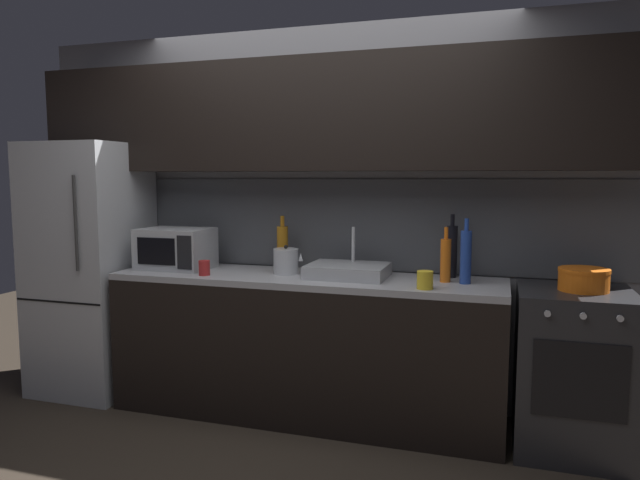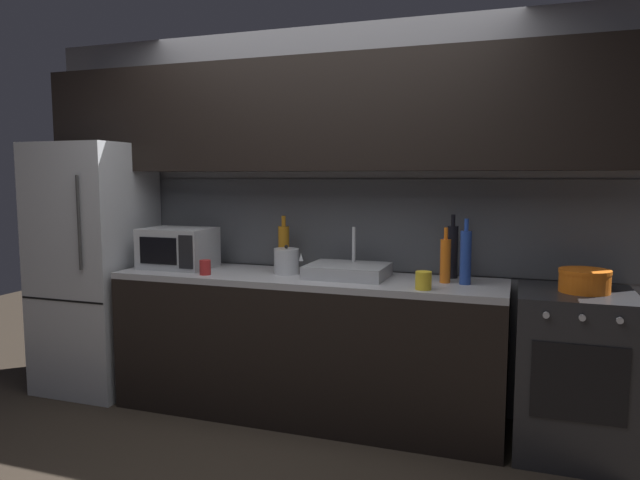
# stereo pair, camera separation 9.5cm
# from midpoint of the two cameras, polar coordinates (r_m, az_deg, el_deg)

# --- Properties ---
(back_wall) EXTENTS (4.18, 0.44, 2.50)m
(back_wall) POSITION_cam_midpoint_polar(r_m,az_deg,el_deg) (3.85, 0.74, 6.77)
(back_wall) COLOR slate
(back_wall) RESTS_ON ground
(counter_run) EXTENTS (2.44, 0.60, 0.90)m
(counter_run) POSITION_cam_midpoint_polar(r_m,az_deg,el_deg) (3.72, -0.74, -10.38)
(counter_run) COLOR black
(counter_run) RESTS_ON ground
(refrigerator) EXTENTS (0.68, 0.69, 1.74)m
(refrigerator) POSITION_cam_midpoint_polar(r_m,az_deg,el_deg) (4.42, -20.72, -2.51)
(refrigerator) COLOR #ADAFB5
(refrigerator) RESTS_ON ground
(oven_range) EXTENTS (0.60, 0.62, 0.90)m
(oven_range) POSITION_cam_midpoint_polar(r_m,az_deg,el_deg) (3.54, 24.39, -11.84)
(oven_range) COLOR #232326
(oven_range) RESTS_ON ground
(microwave) EXTENTS (0.46, 0.35, 0.27)m
(microwave) POSITION_cam_midpoint_polar(r_m,az_deg,el_deg) (4.02, -13.15, -0.77)
(microwave) COLOR #A8AAAF
(microwave) RESTS_ON counter_run
(sink_basin) EXTENTS (0.48, 0.38, 0.30)m
(sink_basin) POSITION_cam_midpoint_polar(r_m,az_deg,el_deg) (3.56, 3.52, -3.03)
(sink_basin) COLOR #ADAFB5
(sink_basin) RESTS_ON counter_run
(kettle) EXTENTS (0.19, 0.16, 0.19)m
(kettle) POSITION_cam_midpoint_polar(r_m,az_deg,el_deg) (3.68, -2.58, -2.09)
(kettle) COLOR #B7BABF
(kettle) RESTS_ON counter_run
(wine_bottle_amber) EXTENTS (0.07, 0.07, 0.36)m
(wine_bottle_amber) POSITION_cam_midpoint_polar(r_m,az_deg,el_deg) (3.86, -2.89, -0.66)
(wine_bottle_amber) COLOR #B27019
(wine_bottle_amber) RESTS_ON counter_run
(wine_bottle_dark) EXTENTS (0.07, 0.07, 0.39)m
(wine_bottle_dark) POSITION_cam_midpoint_polar(r_m,az_deg,el_deg) (3.61, 13.66, -1.07)
(wine_bottle_dark) COLOR black
(wine_bottle_dark) RESTS_ON counter_run
(wine_bottle_blue) EXTENTS (0.06, 0.06, 0.38)m
(wine_bottle_blue) POSITION_cam_midpoint_polar(r_m,az_deg,el_deg) (3.42, 14.93, -1.60)
(wine_bottle_blue) COLOR #234299
(wine_bottle_blue) RESTS_ON counter_run
(wine_bottle_orange) EXTENTS (0.06, 0.06, 0.32)m
(wine_bottle_orange) POSITION_cam_midpoint_polar(r_m,az_deg,el_deg) (3.45, 13.03, -1.94)
(wine_bottle_orange) COLOR orange
(wine_bottle_orange) RESTS_ON counter_run
(mug_red) EXTENTS (0.07, 0.07, 0.09)m
(mug_red) POSITION_cam_midpoint_polar(r_m,az_deg,el_deg) (3.70, -10.53, -2.68)
(mug_red) COLOR #A82323
(mug_red) RESTS_ON counter_run
(mug_yellow) EXTENTS (0.09, 0.09, 0.10)m
(mug_yellow) POSITION_cam_midpoint_polar(r_m,az_deg,el_deg) (3.23, 11.00, -3.94)
(mug_yellow) COLOR gold
(mug_yellow) RESTS_ON counter_run
(cooking_pot) EXTENTS (0.26, 0.26, 0.12)m
(cooking_pot) POSITION_cam_midpoint_polar(r_m,az_deg,el_deg) (3.42, 25.35, -3.65)
(cooking_pot) COLOR orange
(cooking_pot) RESTS_ON oven_range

